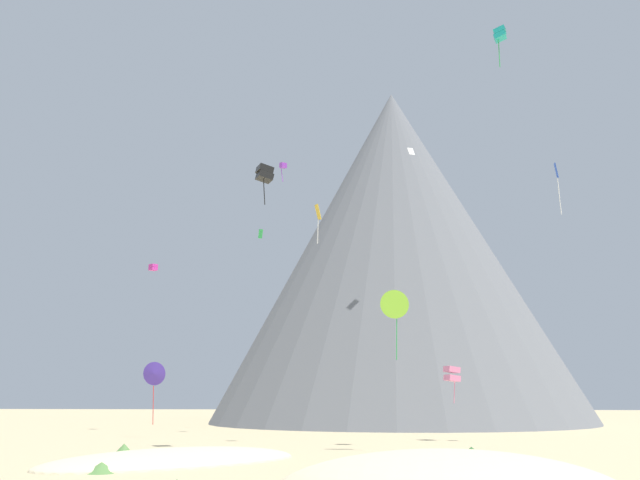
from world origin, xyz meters
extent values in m
ellipsoid|color=beige|center=(-10.46, 13.01, 0.00)|extent=(19.73, 20.32, 1.89)
cone|color=#568442|center=(-12.83, 6.46, 0.31)|extent=(2.17, 2.17, 0.62)
cone|color=#386633|center=(9.57, 14.66, 0.53)|extent=(2.84, 2.84, 1.06)
cone|color=#386633|center=(10.50, 2.66, 0.48)|extent=(3.46, 3.46, 0.96)
cone|color=#477238|center=(-10.37, 11.11, 0.41)|extent=(2.58, 2.58, 0.82)
cone|color=#568442|center=(-15.45, 16.69, 0.49)|extent=(2.62, 2.62, 0.99)
cone|color=slate|center=(6.17, 85.03, 29.99)|extent=(66.01, 66.01, 59.99)
cone|color=slate|center=(1.94, 85.65, 18.11)|extent=(46.33, 46.33, 36.22)
cube|color=teal|center=(15.09, 23.98, 36.70)|extent=(1.36, 1.30, 0.78)
cube|color=teal|center=(15.09, 23.98, 37.21)|extent=(1.36, 1.30, 0.78)
cylinder|color=green|center=(14.91, 23.98, 35.04)|extent=(0.13, 0.20, 2.85)
cube|color=gold|center=(-2.48, 31.26, 22.38)|extent=(0.74, 1.12, 1.62)
cylinder|color=white|center=(-2.49, 31.26, 20.37)|extent=(0.18, 0.34, 2.43)
cube|color=purple|center=(-8.38, 46.44, 32.64)|extent=(1.03, 1.04, 0.45)
cube|color=purple|center=(-8.38, 46.44, 32.98)|extent=(1.03, 1.04, 0.45)
cylinder|color=purple|center=(-8.52, 46.44, 31.55)|extent=(0.35, 0.20, 1.85)
cube|color=pink|center=(10.71, 37.78, 6.19)|extent=(1.77, 1.75, 0.73)
cube|color=pink|center=(10.71, 37.78, 7.05)|extent=(1.77, 1.75, 0.73)
cylinder|color=pink|center=(10.87, 37.78, 4.78)|extent=(0.23, 0.27, 2.23)
cube|color=blue|center=(21.47, 32.83, 26.52)|extent=(0.43, 0.98, 1.64)
cylinder|color=white|center=(21.57, 32.83, 23.86)|extent=(0.21, 0.26, 3.77)
cube|color=#D1339E|center=(-27.19, 53.97, 21.25)|extent=(1.26, 1.26, 0.42)
cube|color=#D1339E|center=(-27.19, 53.97, 21.67)|extent=(1.26, 1.26, 0.42)
cube|color=green|center=(-13.39, 58.78, 27.00)|extent=(0.70, 0.81, 1.30)
cone|color=#8CD133|center=(4.78, 23.54, 11.97)|extent=(2.47, 0.62, 2.45)
cylinder|color=green|center=(4.90, 23.54, 9.04)|extent=(0.17, 0.13, 3.42)
cube|color=white|center=(8.28, 58.76, 38.70)|extent=(1.13, 0.86, 1.21)
cube|color=black|center=(-6.54, 23.33, 23.60)|extent=(1.87, 1.83, 0.86)
cube|color=black|center=(-6.54, 23.33, 24.21)|extent=(1.87, 1.83, 0.86)
cylinder|color=black|center=(-6.55, 23.33, 22.15)|extent=(0.20, 0.30, 2.29)
cone|color=#5138B2|center=(-21.59, 40.34, 6.82)|extent=(2.58, 0.59, 2.57)
cylinder|color=red|center=(-21.49, 40.34, 3.44)|extent=(0.13, 0.69, 4.17)
camera|label=1|loc=(3.83, -33.73, 4.39)|focal=37.95mm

